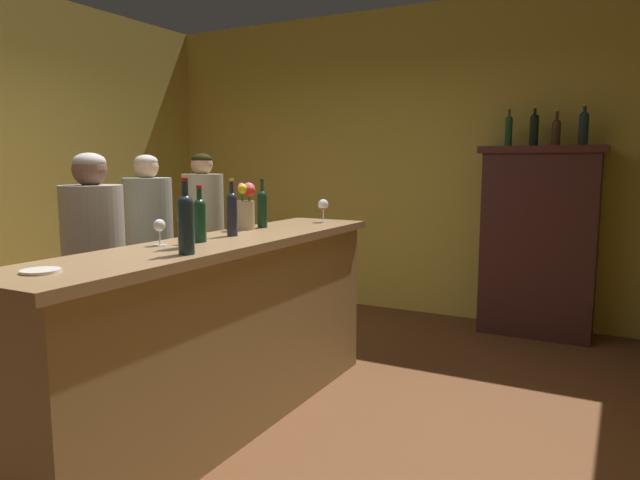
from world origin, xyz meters
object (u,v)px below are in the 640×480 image
cheese_plate (40,271)px  display_bottle_center (556,131)px  wine_bottle_merlot (185,219)px  flower_arrangement (246,206)px  patron_by_cabinet (204,236)px  bar_counter (222,334)px  wine_bottle_riesling (200,217)px  wine_bottle_rose (186,221)px  wine_glass_front (160,227)px  patron_tall (95,267)px  wine_bottle_syrah (262,207)px  wine_glass_mid (323,206)px  display_cabinet (539,238)px  display_bottle_midleft (534,128)px  wine_bottle_pinot (232,211)px  display_bottle_left (509,130)px  patron_in_navy (150,252)px  display_bottle_midright (584,127)px

cheese_plate → display_bottle_center: size_ratio=0.50×
wine_bottle_merlot → cheese_plate: wine_bottle_merlot is taller
flower_arrangement → patron_by_cabinet: size_ratio=0.19×
bar_counter → wine_bottle_riesling: 0.67m
wine_bottle_rose → cheese_plate: 0.66m
flower_arrangement → wine_glass_front: bearing=-88.1°
flower_arrangement → patron_tall: size_ratio=0.19×
wine_bottle_syrah → wine_bottle_rose: size_ratio=0.90×
patron_by_cabinet → wine_glass_mid: bearing=25.5°
flower_arrangement → display_cabinet: bearing=56.4°
wine_bottle_rose → display_bottle_midleft: 3.38m
flower_arrangement → wine_bottle_merlot: bearing=-76.2°
wine_bottle_pinot → patron_by_cabinet: (-1.21, 1.21, -0.35)m
wine_bottle_merlot → wine_bottle_syrah: size_ratio=1.05×
wine_bottle_merlot → wine_glass_mid: wine_bottle_merlot is taller
wine_bottle_riesling → display_bottle_left: 3.06m
wine_glass_front → patron_in_navy: 1.31m
wine_glass_front → display_bottle_center: size_ratio=0.45×
display_cabinet → wine_bottle_syrah: bearing=-124.7°
bar_counter → wine_bottle_rose: 0.85m
cheese_plate → display_cabinet: bearing=70.6°
display_cabinet → display_bottle_center: size_ratio=5.46×
display_bottle_center → patron_tall: bearing=-130.6°
bar_counter → wine_bottle_merlot: wine_bottle_merlot is taller
wine_bottle_merlot → wine_bottle_rose: bearing=-48.4°
wine_bottle_merlot → wine_glass_mid: 1.42m
wine_bottle_pinot → flower_arrangement: 0.33m
wine_bottle_pinot → patron_in_navy: 1.15m
display_bottle_midleft → patron_by_cabinet: size_ratio=0.21×
bar_counter → display_bottle_center: 3.27m
wine_bottle_riesling → display_bottle_center: 3.21m
wine_bottle_rose → flower_arrangement: bearing=109.7°
wine_bottle_merlot → patron_in_navy: size_ratio=0.21×
wine_bottle_pinot → patron_tall: patron_tall is taller
wine_bottle_rose → wine_bottle_riesling: bearing=121.1°
bar_counter → display_bottle_midleft: 3.21m
display_cabinet → display_bottle_left: (-0.29, 0.00, 0.92)m
wine_bottle_rose → cheese_plate: wine_bottle_rose is taller
wine_bottle_pinot → display_bottle_left: (1.07, 2.52, 0.56)m
wine_bottle_merlot → wine_bottle_pinot: bearing=98.9°
bar_counter → wine_bottle_merlot: 0.74m
wine_bottle_rose → patron_in_navy: 1.66m
wine_bottle_merlot → patron_in_navy: (-1.10, 0.86, -0.37)m
display_bottle_left → display_bottle_midleft: 0.21m
wine_bottle_rose → display_bottle_left: (0.84, 3.17, 0.55)m
display_cabinet → display_bottle_midright: (0.30, 0.00, 0.93)m
bar_counter → display_bottle_left: (1.02, 2.70, 1.23)m
bar_counter → display_cabinet: display_cabinet is taller
cheese_plate → wine_bottle_rose: bearing=72.0°
bar_counter → wine_bottle_merlot: bearing=-84.9°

